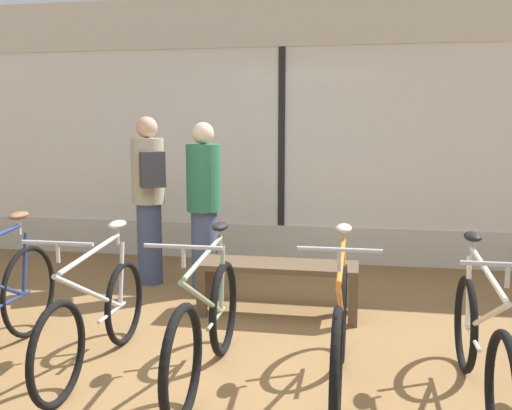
# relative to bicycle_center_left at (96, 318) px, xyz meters

# --- Properties ---
(ground_plane) EXTENTS (24.00, 24.00, 0.00)m
(ground_plane) POSITION_rel_bicycle_center_left_xyz_m (0.83, 0.11, -0.37)
(ground_plane) COLOR olive
(shop_back_wall) EXTENTS (12.00, 0.08, 3.20)m
(shop_back_wall) POSITION_rel_bicycle_center_left_xyz_m (0.83, 3.37, 1.27)
(shop_back_wall) COLOR beige
(shop_back_wall) RESTS_ON ground_plane
(bicycle_center_left) EXTENTS (0.46, 1.65, 1.01)m
(bicycle_center_left) POSITION_rel_bicycle_center_left_xyz_m (0.00, 0.00, 0.00)
(bicycle_center_left) COLOR black
(bicycle_center_left) RESTS_ON ground_plane
(bicycle_center) EXTENTS (0.46, 1.70, 1.03)m
(bicycle_center) POSITION_rel_bicycle_center_left_xyz_m (0.80, -0.06, 0.01)
(bicycle_center) COLOR black
(bicycle_center) RESTS_ON ground_plane
(bicycle_center_right) EXTENTS (0.46, 1.71, 1.04)m
(bicycle_center_right) POSITION_rel_bicycle_center_left_xyz_m (1.67, -0.03, 0.02)
(bicycle_center_right) COLOR black
(bicycle_center_right) RESTS_ON ground_plane
(bicycle_right) EXTENTS (0.46, 1.73, 1.02)m
(bicycle_right) POSITION_rel_bicycle_center_left_xyz_m (2.52, -0.07, 0.00)
(bicycle_right) COLOR black
(bicycle_right) RESTS_ON ground_plane
(display_bench) EXTENTS (1.40, 0.44, 0.47)m
(display_bench) POSITION_rel_bicycle_center_left_xyz_m (1.08, 1.36, 0.02)
(display_bench) COLOR brown
(display_bench) RESTS_ON ground_plane
(customer_near_rack) EXTENTS (0.42, 0.42, 1.71)m
(customer_near_rack) POSITION_rel_bicycle_center_left_xyz_m (0.25, 1.90, 0.53)
(customer_near_rack) COLOR #424C6B
(customer_near_rack) RESTS_ON ground_plane
(customer_by_window) EXTENTS (0.50, 0.56, 1.77)m
(customer_by_window) POSITION_rel_bicycle_center_left_xyz_m (-0.41, 2.11, 0.59)
(customer_by_window) COLOR #424C6B
(customer_by_window) RESTS_ON ground_plane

